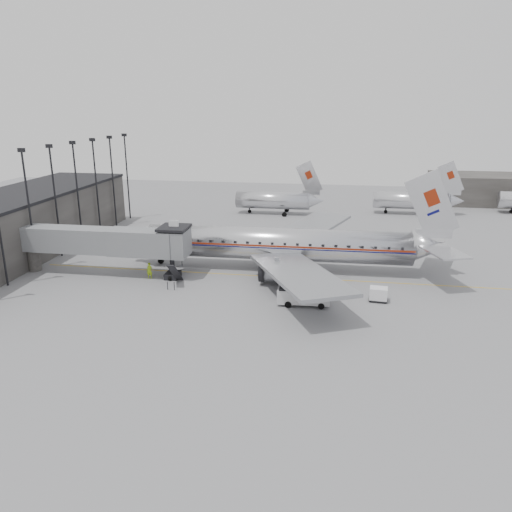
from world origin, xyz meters
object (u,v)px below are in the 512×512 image
Objects in this scene: airliner at (284,244)px; baggage_cart_white at (378,294)px; service_van at (304,293)px; baggage_cart_navy at (297,283)px; ramp_worker at (150,271)px.

baggage_cart_white is (11.16, -9.05, -2.50)m from airliner.
service_van reaches higher than baggage_cart_white.
airliner is 14.59m from baggage_cart_white.
airliner is 18.37× the size of baggage_cart_navy.
service_van is at bearing -74.10° from airliner.
baggage_cart_navy is (-1.07, 4.33, -0.49)m from service_van.
ramp_worker is (-26.84, 3.04, 0.17)m from baggage_cart_white.
ramp_worker is at bearing 178.61° from baggage_cart_white.
service_van is 2.82× the size of ramp_worker.
service_van is at bearing -13.38° from ramp_worker.
airliner is at bearing 146.04° from baggage_cart_white.
service_van is at bearing -158.53° from baggage_cart_white.
service_van reaches higher than ramp_worker.
baggage_cart_navy is at bearing -0.96° from ramp_worker.
airliner is at bearing 104.86° from service_van.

